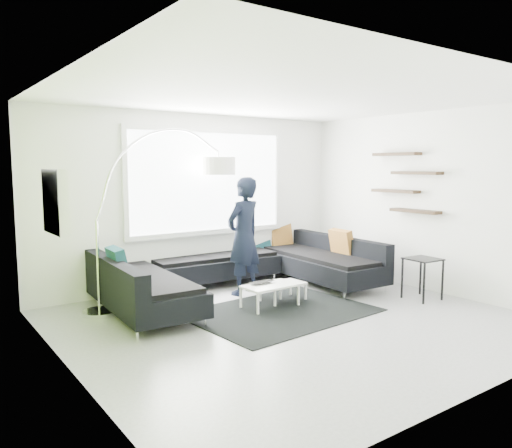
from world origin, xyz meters
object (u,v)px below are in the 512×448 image
at_px(coffee_table, 277,293).
at_px(person, 244,236).
at_px(sectional_sofa, 237,269).
at_px(side_table, 422,279).
at_px(laptop, 264,283).
at_px(arc_lamp, 96,221).

height_order(coffee_table, person, person).
bearing_deg(sectional_sofa, side_table, -39.15).
relative_size(side_table, person, 0.34).
relative_size(person, laptop, 4.87).
relative_size(sectional_sofa, laptop, 11.50).
relative_size(arc_lamp, laptop, 6.79).
bearing_deg(person, side_table, 122.65).
bearing_deg(laptop, arc_lamp, 152.83).
distance_m(sectional_sofa, person, 0.52).
height_order(coffee_table, laptop, laptop).
bearing_deg(sectional_sofa, person, -26.82).
relative_size(coffee_table, laptop, 2.66).
distance_m(coffee_table, person, 1.06).
relative_size(arc_lamp, side_table, 4.08).
distance_m(side_table, person, 2.72).
height_order(side_table, person, person).
height_order(coffee_table, side_table, side_table).
xyz_separation_m(arc_lamp, side_table, (4.12, -2.02, -0.94)).
bearing_deg(sectional_sofa, laptop, -93.22).
bearing_deg(person, arc_lamp, -20.85).
bearing_deg(coffee_table, arc_lamp, 154.29).
distance_m(sectional_sofa, laptop, 0.81).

